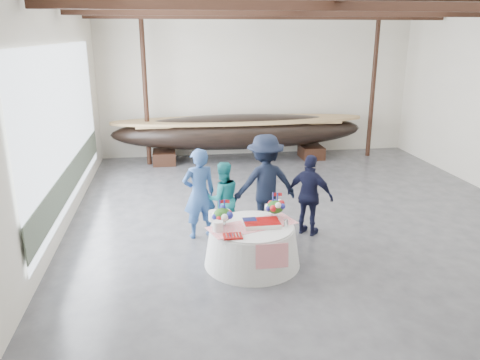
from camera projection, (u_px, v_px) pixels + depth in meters
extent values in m
cube|color=#3D3D42|center=(309.00, 220.00, 9.95)|extent=(10.00, 12.00, 0.01)
cube|color=silver|center=(258.00, 84.00, 14.94)|extent=(10.00, 0.02, 4.50)
cube|color=silver|center=(50.00, 122.00, 8.56)|extent=(0.02, 12.00, 4.50)
cube|color=black|center=(337.00, 5.00, 7.73)|extent=(9.80, 0.12, 0.18)
cube|color=black|center=(297.00, 12.00, 10.09)|extent=(9.80, 0.12, 0.18)
cube|color=black|center=(272.00, 16.00, 12.45)|extent=(9.80, 0.12, 0.18)
cube|color=black|center=(319.00, 1.00, 8.64)|extent=(0.15, 11.76, 0.15)
cylinder|color=black|center=(145.00, 89.00, 13.59)|extent=(0.14, 0.14, 4.50)
cylinder|color=black|center=(373.00, 86.00, 14.59)|extent=(0.14, 0.14, 4.50)
cube|color=silver|center=(66.00, 125.00, 9.59)|extent=(0.02, 7.00, 3.20)
cube|color=#596654|center=(72.00, 177.00, 9.92)|extent=(0.02, 7.00, 0.60)
cube|color=black|center=(164.00, 157.00, 14.27)|extent=(0.68, 0.87, 0.39)
cube|color=black|center=(311.00, 152.00, 14.93)|extent=(0.68, 0.87, 0.39)
ellipsoid|color=black|center=(239.00, 132.00, 14.38)|extent=(7.74, 1.55, 1.06)
cube|color=#9E7A4C|center=(239.00, 122.00, 14.30)|extent=(6.19, 1.02, 0.06)
cone|color=silver|center=(252.00, 245.00, 8.00)|extent=(1.64, 1.64, 0.68)
cylinder|color=silver|center=(252.00, 227.00, 7.89)|extent=(1.39, 1.39, 0.04)
cube|color=red|center=(252.00, 225.00, 7.88)|extent=(1.61, 1.00, 0.01)
cube|color=white|center=(262.00, 223.00, 7.87)|extent=(0.60, 0.40, 0.07)
cylinder|color=white|center=(218.00, 226.00, 7.63)|extent=(0.18, 0.18, 0.17)
cylinder|color=white|center=(214.00, 216.00, 8.07)|extent=(0.18, 0.18, 0.17)
cube|color=maroon|center=(233.00, 236.00, 7.43)|extent=(0.30, 0.24, 0.03)
cone|color=silver|center=(286.00, 223.00, 7.83)|extent=(0.09, 0.09, 0.12)
imported|color=navy|center=(199.00, 194.00, 8.91)|extent=(0.73, 0.56, 1.77)
imported|color=teal|center=(223.00, 198.00, 9.11)|extent=(0.79, 0.66, 1.47)
imported|color=black|center=(265.00, 184.00, 9.15)|extent=(1.35, 0.87, 1.97)
imported|color=black|center=(310.00, 195.00, 9.06)|extent=(0.97, 0.91, 1.61)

